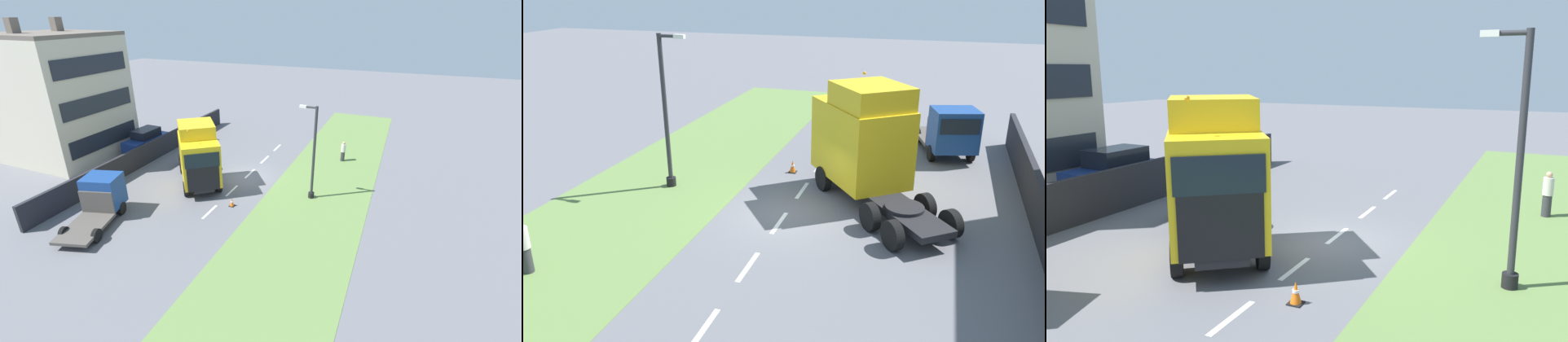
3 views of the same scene
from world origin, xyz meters
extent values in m
plane|color=slate|center=(0.00, 0.00, 0.00)|extent=(120.00, 120.00, 0.00)
cube|color=#607F42|center=(-6.00, 0.00, 0.01)|extent=(7.00, 44.00, 0.01)
cube|color=white|center=(0.00, -7.10, 0.00)|extent=(0.16, 1.80, 0.00)
cube|color=white|center=(0.00, -3.90, 0.00)|extent=(0.16, 1.80, 0.00)
cube|color=white|center=(0.00, -0.70, 0.00)|extent=(0.16, 1.80, 0.00)
cube|color=white|center=(0.00, 2.50, 0.00)|extent=(0.16, 1.80, 0.00)
cube|color=white|center=(0.00, 5.70, 0.00)|extent=(0.16, 1.80, 0.00)
cube|color=#232328|center=(9.00, 0.00, 0.87)|extent=(0.25, 24.00, 1.74)
cube|color=beige|center=(16.62, 1.44, 5.05)|extent=(8.10, 8.38, 10.10)
cube|color=#1E232D|center=(12.53, 1.44, 2.02)|extent=(0.08, 7.13, 1.41)
cube|color=#1E232D|center=(12.53, 1.44, 5.05)|extent=(0.08, 7.13, 1.41)
cube|color=#1E232D|center=(12.53, 1.44, 8.08)|extent=(0.08, 7.13, 1.41)
cube|color=#665B51|center=(16.62, 1.44, 10.25)|extent=(8.10, 8.38, 0.30)
cube|color=#665B51|center=(17.43, 3.53, 10.95)|extent=(0.70, 0.70, 1.10)
cube|color=#665B51|center=(17.43, -0.24, 10.95)|extent=(0.70, 0.70, 1.10)
cube|color=black|center=(3.38, 1.53, 0.67)|extent=(5.75, 6.78, 0.24)
cube|color=gold|center=(2.33, 2.87, 2.32)|extent=(4.56, 4.83, 3.07)
cube|color=black|center=(1.03, 4.52, 1.65)|extent=(1.74, 1.38, 1.72)
cube|color=black|center=(1.03, 4.52, 3.00)|extent=(1.84, 1.46, 0.98)
cube|color=gold|center=(2.71, 2.38, 4.31)|extent=(3.56, 3.61, 0.90)
sphere|color=orange|center=(2.11, 4.27, 4.83)|extent=(0.14, 0.14, 0.14)
cylinder|color=black|center=(4.42, 0.20, 0.85)|extent=(1.96, 1.96, 0.12)
cylinder|color=black|center=(0.83, 2.88, 0.52)|extent=(0.89, 1.02, 1.04)
cylinder|color=black|center=(2.67, 4.33, 0.52)|extent=(0.89, 1.02, 1.04)
cylinder|color=black|center=(3.27, -0.23, 0.52)|extent=(0.89, 1.02, 1.04)
cylinder|color=black|center=(5.11, 1.22, 0.52)|extent=(0.89, 1.02, 1.04)
cylinder|color=black|center=(4.20, -1.41, 0.52)|extent=(0.89, 1.02, 1.04)
cylinder|color=black|center=(6.04, 0.04, 0.52)|extent=(0.89, 1.02, 1.04)
cube|color=navy|center=(6.01, 8.30, 1.60)|extent=(2.52, 2.29, 2.04)
cube|color=black|center=(6.27, 7.43, 2.01)|extent=(1.78, 0.57, 0.73)
cube|color=#4C4742|center=(5.29, 10.72, 0.49)|extent=(2.95, 3.74, 0.18)
cube|color=#4C4742|center=(5.74, 9.20, 1.29)|extent=(2.04, 0.69, 1.43)
cylinder|color=black|center=(6.94, 8.58, 0.40)|extent=(0.46, 0.84, 0.80)
cylinder|color=black|center=(5.08, 8.02, 0.40)|extent=(0.46, 0.84, 0.80)
cylinder|color=black|center=(6.07, 11.48, 0.40)|extent=(0.46, 0.84, 0.80)
cylinder|color=black|center=(4.21, 10.93, 0.40)|extent=(0.46, 0.84, 0.80)
cube|color=navy|center=(10.77, -1.46, 0.85)|extent=(2.04, 4.41, 1.15)
cube|color=black|center=(10.77, -1.57, 1.80)|extent=(1.68, 2.45, 0.76)
cylinder|color=black|center=(9.95, -0.02, 0.32)|extent=(0.23, 0.65, 0.64)
cylinder|color=black|center=(11.71, -0.09, 0.32)|extent=(0.23, 0.65, 0.64)
cylinder|color=black|center=(9.83, -2.84, 0.32)|extent=(0.23, 0.65, 0.64)
cylinder|color=black|center=(11.60, -2.91, 0.32)|extent=(0.23, 0.65, 0.64)
cylinder|color=black|center=(-5.59, 1.29, 0.20)|extent=(0.41, 0.41, 0.40)
cylinder|color=#2D2D33|center=(-5.59, 1.29, 3.25)|extent=(0.19, 0.19, 6.49)
cylinder|color=#2D2D33|center=(-5.14, 1.29, 6.39)|extent=(0.90, 0.13, 0.13)
cube|color=silver|center=(-4.69, 1.29, 6.39)|extent=(0.44, 0.20, 0.16)
cylinder|color=#333338|center=(-6.37, -6.22, 0.43)|extent=(0.34, 0.34, 0.86)
cylinder|color=beige|center=(-6.37, -6.22, 1.19)|extent=(0.39, 0.39, 0.68)
sphere|color=tan|center=(-6.37, -6.22, 1.65)|extent=(0.23, 0.23, 0.23)
cube|color=black|center=(-1.01, 4.45, 0.01)|extent=(0.36, 0.36, 0.03)
cone|color=orange|center=(-1.01, 4.45, 0.31)|extent=(0.28, 0.28, 0.55)
cylinder|color=white|center=(-1.01, 4.45, 0.33)|extent=(0.17, 0.17, 0.07)
camera|label=1|loc=(-10.55, 22.43, 11.81)|focal=24.00mm
camera|label=2|loc=(5.23, -16.79, 8.58)|focal=35.00mm
camera|label=3|loc=(-6.11, 14.60, 5.55)|focal=35.00mm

